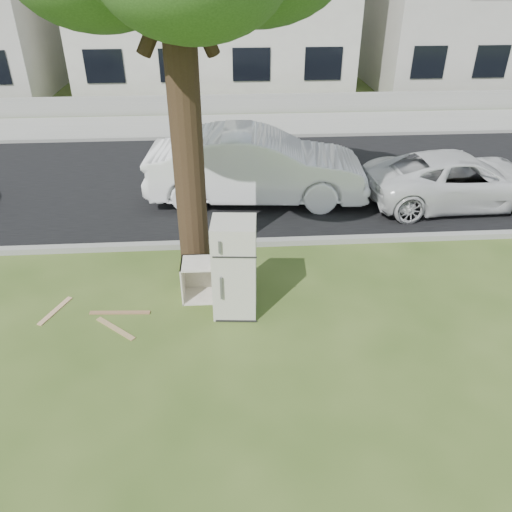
{
  "coord_description": "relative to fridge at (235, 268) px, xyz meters",
  "views": [
    {
      "loc": [
        0.21,
        -6.42,
        5.05
      ],
      "look_at": [
        0.68,
        0.6,
        0.85
      ],
      "focal_mm": 35.0,
      "sensor_mm": 36.0,
      "label": 1
    }
  ],
  "objects": [
    {
      "name": "cabinet",
      "position": [
        -0.45,
        0.44,
        -0.48
      ],
      "size": [
        0.89,
        0.56,
        0.69
      ],
      "primitive_type": "cube",
      "rotation": [
        0.0,
        0.0,
        -0.01
      ],
      "color": "silver",
      "rests_on": "ground"
    },
    {
      "name": "car_center",
      "position": [
        0.65,
        4.46,
        0.02
      ],
      "size": [
        5.25,
        2.17,
        1.69
      ],
      "primitive_type": "imported",
      "rotation": [
        0.0,
        0.0,
        1.49
      ],
      "color": "white",
      "rests_on": "ground"
    },
    {
      "name": "townhouse_right",
      "position": [
        11.68,
        17.22,
        2.6
      ],
      "size": [
        10.2,
        8.16,
        6.84
      ],
      "color": "beige",
      "rests_on": "ground"
    },
    {
      "name": "kerb_near",
      "position": [
        -0.32,
        2.17,
        -0.83
      ],
      "size": [
        120.0,
        0.18,
        0.12
      ],
      "primitive_type": "cube",
      "color": "gray",
      "rests_on": "ground"
    },
    {
      "name": "ground",
      "position": [
        -0.32,
        -0.28,
        -0.83
      ],
      "size": [
        120.0,
        120.0,
        0.0
      ],
      "primitive_type": "plane",
      "color": "#394F1C"
    },
    {
      "name": "car_right",
      "position": [
        5.39,
        3.88,
        -0.22
      ],
      "size": [
        4.43,
        2.15,
        1.21
      ],
      "primitive_type": "imported",
      "rotation": [
        0.0,
        0.0,
        1.6
      ],
      "color": "silver",
      "rests_on": "ground"
    },
    {
      "name": "plank_c",
      "position": [
        -3.0,
        0.17,
        -0.82
      ],
      "size": [
        0.39,
        0.77,
        0.02
      ],
      "primitive_type": "cube",
      "rotation": [
        0.0,
        0.0,
        1.17
      ],
      "color": "tan",
      "rests_on": "ground"
    },
    {
      "name": "low_wall",
      "position": [
        -0.32,
        12.32,
        -0.48
      ],
      "size": [
        120.0,
        0.15,
        0.7
      ],
      "primitive_type": "cube",
      "color": "gray",
      "rests_on": "ground"
    },
    {
      "name": "road",
      "position": [
        -0.32,
        5.72,
        -0.82
      ],
      "size": [
        120.0,
        7.0,
        0.01
      ],
      "primitive_type": "cube",
      "color": "black",
      "rests_on": "ground"
    },
    {
      "name": "plank_b",
      "position": [
        -1.92,
        -0.37,
        -0.82
      ],
      "size": [
        0.7,
        0.63,
        0.02
      ],
      "primitive_type": "cube",
      "rotation": [
        0.0,
        0.0,
        -0.72
      ],
      "color": "tan",
      "rests_on": "ground"
    },
    {
      "name": "sidewalk",
      "position": [
        -0.32,
        10.72,
        -0.82
      ],
      "size": [
        120.0,
        2.8,
        0.01
      ],
      "primitive_type": "cube",
      "color": "gray",
      "rests_on": "ground"
    },
    {
      "name": "plank_a",
      "position": [
        -1.92,
        0.05,
        -0.82
      ],
      "size": [
        1.0,
        0.14,
        0.02
      ],
      "primitive_type": "cube",
      "rotation": [
        0.0,
        0.0,
        -0.06
      ],
      "color": "#916846",
      "rests_on": "ground"
    },
    {
      "name": "fridge",
      "position": [
        0.0,
        0.0,
        0.0
      ],
      "size": [
        0.73,
        0.69,
        1.65
      ],
      "primitive_type": "cube",
      "rotation": [
        0.0,
        0.0,
        -0.08
      ],
      "color": "beige",
      "rests_on": "ground"
    },
    {
      "name": "kerb_far",
      "position": [
        -0.32,
        9.27,
        -0.83
      ],
      "size": [
        120.0,
        0.18,
        0.12
      ],
      "primitive_type": "cube",
      "color": "gray",
      "rests_on": "ground"
    }
  ]
}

